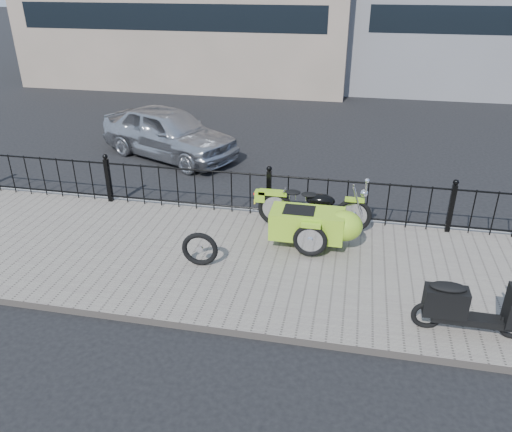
% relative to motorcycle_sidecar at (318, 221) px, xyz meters
% --- Properties ---
extents(ground, '(120.00, 120.00, 0.00)m').
position_rel_motorcycle_sidecar_xyz_m(ground, '(-1.08, -0.29, -0.59)').
color(ground, black).
rests_on(ground, ground).
extents(sidewalk, '(30.00, 3.80, 0.12)m').
position_rel_motorcycle_sidecar_xyz_m(sidewalk, '(-1.08, -0.79, -0.53)').
color(sidewalk, slate).
rests_on(sidewalk, ground).
extents(curb, '(30.00, 0.10, 0.12)m').
position_rel_motorcycle_sidecar_xyz_m(curb, '(-1.08, 1.15, -0.53)').
color(curb, gray).
rests_on(curb, ground).
extents(iron_fence, '(14.11, 0.11, 1.08)m').
position_rel_motorcycle_sidecar_xyz_m(iron_fence, '(-1.08, 1.01, -0.01)').
color(iron_fence, black).
rests_on(iron_fence, sidewalk).
extents(motorcycle_sidecar, '(2.28, 1.48, 0.98)m').
position_rel_motorcycle_sidecar_xyz_m(motorcycle_sidecar, '(0.00, 0.00, 0.00)').
color(motorcycle_sidecar, black).
rests_on(motorcycle_sidecar, sidewalk).
extents(scooter, '(1.58, 0.46, 1.07)m').
position_rel_motorcycle_sidecar_xyz_m(scooter, '(2.19, -2.09, -0.06)').
color(scooter, black).
rests_on(scooter, sidewalk).
extents(spare_tire, '(0.63, 0.14, 0.62)m').
position_rel_motorcycle_sidecar_xyz_m(spare_tire, '(-1.87, -1.14, -0.16)').
color(spare_tire, black).
rests_on(spare_tire, sidewalk).
extents(sedan_car, '(4.36, 3.13, 1.38)m').
position_rel_motorcycle_sidecar_xyz_m(sedan_car, '(-4.46, 4.33, 0.10)').
color(sedan_car, '#B0B1B7').
rests_on(sedan_car, ground).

